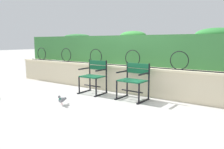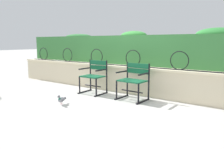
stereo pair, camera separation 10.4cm
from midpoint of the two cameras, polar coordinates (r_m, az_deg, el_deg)
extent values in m
plane|color=#B7B5AF|center=(5.24, -0.82, -6.01)|extent=(60.00, 60.00, 0.00)
cube|color=beige|center=(5.77, 3.35, -1.42)|extent=(8.18, 0.35, 0.64)
cube|color=beige|center=(5.72, 3.38, 1.99)|extent=(8.18, 0.41, 0.05)
cylinder|color=black|center=(5.65, 2.99, 2.30)|extent=(7.63, 0.02, 0.02)
torus|color=black|center=(7.87, -18.04, 5.09)|extent=(0.42, 0.02, 0.42)
torus|color=black|center=(6.99, -12.16, 4.94)|extent=(0.42, 0.02, 0.42)
torus|color=black|center=(6.19, -4.68, 4.66)|extent=(0.42, 0.02, 0.42)
torus|color=black|center=(5.53, 4.78, 4.20)|extent=(0.42, 0.02, 0.42)
torus|color=black|center=(5.06, 16.36, 3.49)|extent=(0.42, 0.02, 0.42)
cube|color=#387A3D|center=(6.04, 5.46, 6.29)|extent=(8.02, 0.48, 0.78)
ellipsoid|color=#317539|center=(7.32, -9.50, 9.67)|extent=(1.04, 0.43, 0.15)
ellipsoid|color=#327C34|center=(6.08, 4.88, 10.01)|extent=(0.76, 0.43, 0.24)
ellipsoid|color=#307F36|center=(5.36, 24.97, 9.46)|extent=(0.93, 0.43, 0.27)
cube|color=#145B38|center=(5.50, -6.58, -0.69)|extent=(0.54, 0.13, 0.03)
cube|color=#145B38|center=(5.60, -5.68, -0.50)|extent=(0.54, 0.13, 0.03)
cube|color=#145B38|center=(5.71, -4.81, -0.33)|extent=(0.54, 0.13, 0.03)
cube|color=#145B38|center=(5.75, -4.21, 3.07)|extent=(0.54, 0.04, 0.11)
cube|color=#145B38|center=(5.76, -4.20, 1.79)|extent=(0.54, 0.04, 0.11)
cylinder|color=black|center=(5.63, -2.00, -0.61)|extent=(0.04, 0.04, 0.84)
cylinder|color=black|center=(5.33, -4.68, -3.36)|extent=(0.04, 0.04, 0.44)
cube|color=black|center=(5.52, -3.43, -5.14)|extent=(0.05, 0.52, 0.02)
cube|color=black|center=(5.41, -3.49, 1.13)|extent=(0.04, 0.40, 0.03)
cylinder|color=black|center=(5.96, -6.23, -0.15)|extent=(0.04, 0.04, 0.84)
cylinder|color=black|center=(5.68, -8.98, -2.71)|extent=(0.04, 0.04, 0.44)
cube|color=black|center=(5.86, -7.68, -4.41)|extent=(0.05, 0.52, 0.02)
cube|color=black|center=(5.75, -7.80, 1.50)|extent=(0.04, 0.40, 0.03)
cylinder|color=black|center=(5.65, -5.64, -2.93)|extent=(0.51, 0.04, 0.03)
cube|color=#145B38|center=(4.88, 3.75, -1.83)|extent=(0.59, 0.15, 0.03)
cube|color=#145B38|center=(4.99, 4.62, -1.61)|extent=(0.59, 0.15, 0.03)
cube|color=#145B38|center=(5.10, 5.45, -1.39)|extent=(0.59, 0.15, 0.03)
cube|color=#145B38|center=(5.14, 6.11, 2.28)|extent=(0.58, 0.06, 0.11)
cube|color=#145B38|center=(5.16, 6.09, 0.90)|extent=(0.58, 0.06, 0.11)
cylinder|color=black|center=(5.05, 8.88, -1.85)|extent=(0.04, 0.04, 0.83)
cylinder|color=black|center=(4.72, 6.32, -4.93)|extent=(0.04, 0.04, 0.44)
cube|color=black|center=(4.93, 7.43, -6.86)|extent=(0.07, 0.52, 0.02)
cube|color=black|center=(4.81, 7.57, 0.14)|extent=(0.06, 0.40, 0.03)
cylinder|color=black|center=(5.35, 3.39, -1.18)|extent=(0.04, 0.04, 0.83)
cylinder|color=black|center=(5.04, 0.63, -4.02)|extent=(0.04, 0.04, 0.44)
cube|color=black|center=(5.24, 1.87, -5.88)|extent=(0.07, 0.52, 0.02)
cube|color=black|center=(5.12, 1.90, 0.72)|extent=(0.06, 0.40, 0.03)
cylinder|color=black|center=(5.04, 4.59, -4.32)|extent=(0.55, 0.06, 0.03)
ellipsoid|color=gray|center=(4.78, -13.46, -6.38)|extent=(0.15, 0.21, 0.11)
cylinder|color=#2D6B56|center=(4.72, -13.88, -6.15)|extent=(0.06, 0.07, 0.06)
sphere|color=slate|center=(4.68, -14.06, -5.57)|extent=(0.06, 0.06, 0.06)
cone|color=black|center=(4.66, -14.26, -5.72)|extent=(0.02, 0.03, 0.01)
cone|color=#595960|center=(4.88, -12.77, -6.12)|extent=(0.08, 0.09, 0.06)
ellipsoid|color=slate|center=(4.77, -12.95, -6.34)|extent=(0.06, 0.14, 0.07)
ellipsoid|color=slate|center=(4.81, -13.84, -6.24)|extent=(0.06, 0.14, 0.07)
cylinder|color=#C6515B|center=(4.78, -13.30, -7.36)|extent=(0.01, 0.01, 0.05)
cylinder|color=#C6515B|center=(4.82, -13.55, -7.25)|extent=(0.01, 0.01, 0.05)
camera|label=1|loc=(0.05, -90.58, -0.09)|focal=35.49mm
camera|label=2|loc=(0.05, 89.42, 0.09)|focal=35.49mm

